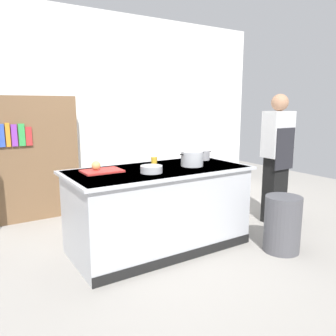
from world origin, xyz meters
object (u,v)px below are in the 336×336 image
bookshelf (36,158)px  trash_bin (282,224)px  person_chef (277,156)px  mixing_bowl (151,169)px  onion (96,165)px  stock_pot (192,159)px  sauce_pan (203,155)px  juice_cup (154,161)px

bookshelf → trash_bin: bearing=-52.7°
person_chef → mixing_bowl: bearing=72.4°
onion → mixing_bowl: bearing=-37.8°
stock_pot → bookshelf: size_ratio=0.19×
stock_pot → bookshelf: 2.28m
person_chef → bookshelf: size_ratio=1.01×
person_chef → sauce_pan: bearing=53.0°
sauce_pan → juice_cup: bearing=-178.9°
sauce_pan → onion: bearing=180.0°
sauce_pan → mixing_bowl: bearing=-159.6°
onion → trash_bin: onion is taller
sauce_pan → person_chef: 1.03m
stock_pot → sauce_pan: 0.46m
onion → juice_cup: 0.68m
trash_bin → bookshelf: 3.33m
onion → bookshelf: bearing=99.9°
sauce_pan → bookshelf: size_ratio=0.13×
juice_cup → onion: bearing=178.8°
mixing_bowl → person_chef: (1.93, 0.02, -0.02)m
mixing_bowl → bookshelf: size_ratio=0.13×
trash_bin → bookshelf: bookshelf is taller
onion → mixing_bowl: size_ratio=0.41×
stock_pot → person_chef: (1.35, -0.07, -0.07)m
mixing_bowl → bookshelf: 2.09m
onion → juice_cup: size_ratio=0.92×
mixing_bowl → juice_cup: (0.23, 0.34, 0.01)m
sauce_pan → mixing_bowl: (-0.95, -0.35, -0.02)m
stock_pot → juice_cup: size_ratio=3.18×
onion → bookshelf: 1.63m
onion → bookshelf: (-0.28, 1.60, -0.11)m
stock_pot → juice_cup: stock_pot is taller
stock_pot → mixing_bowl: 0.59m
bookshelf → sauce_pan: bearing=-43.5°
trash_bin → onion: bearing=149.4°
onion → sauce_pan: bearing=-0.0°
trash_bin → bookshelf: (-1.99, 2.61, 0.54)m
mixing_bowl → person_chef: bearing=0.7°
onion → person_chef: bearing=-7.9°
trash_bin → stock_pot: bearing=132.1°
stock_pot → sauce_pan: stock_pot is taller
stock_pot → mixing_bowl: (-0.58, -0.09, -0.05)m
person_chef → juice_cup: bearing=61.2°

